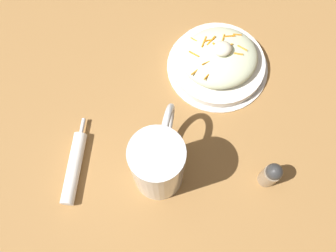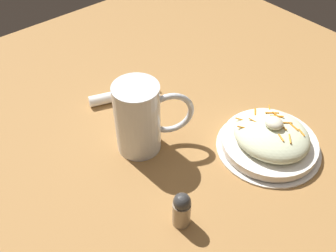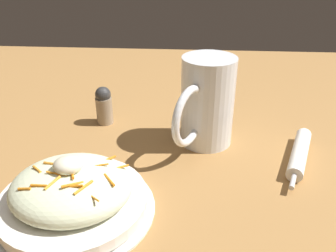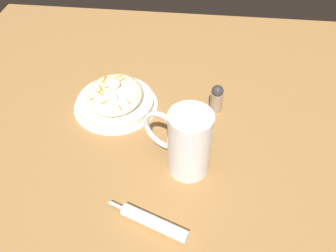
# 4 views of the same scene
# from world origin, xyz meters

# --- Properties ---
(ground_plane) EXTENTS (1.43, 1.43, 0.00)m
(ground_plane) POSITION_xyz_m (0.00, 0.00, 0.00)
(ground_plane) COLOR #9E703D
(salad_plate) EXTENTS (0.24, 0.24, 0.09)m
(salad_plate) POSITION_xyz_m (0.15, 0.14, 0.03)
(salad_plate) COLOR white
(salad_plate) RESTS_ON ground_plane
(beer_mug) EXTENTS (0.11, 0.17, 0.17)m
(beer_mug) POSITION_xyz_m (-0.05, -0.07, 0.08)
(beer_mug) COLOR white
(beer_mug) RESTS_ON ground_plane
(napkin_roll) EXTENTS (0.08, 0.18, 0.03)m
(napkin_roll) POSITION_xyz_m (-0.21, -0.02, 0.01)
(napkin_roll) COLOR white
(napkin_roll) RESTS_ON ground_plane
(salt_shaker) EXTENTS (0.03, 0.03, 0.08)m
(salt_shaker) POSITION_xyz_m (0.17, -0.14, 0.04)
(salt_shaker) COLOR gray
(salt_shaker) RESTS_ON ground_plane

